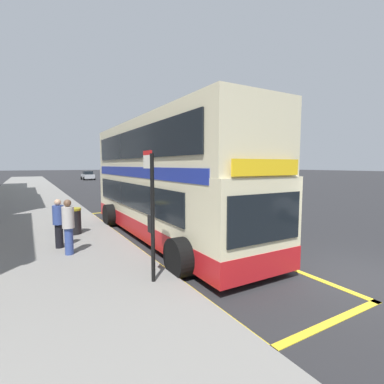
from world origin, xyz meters
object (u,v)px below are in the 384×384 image
at_px(bus_stop_sign, 151,206).
at_px(parked_car_silver_behind, 88,176).
at_px(pedestrian_waiting_near_sign, 59,222).
at_px(pedestrian_further_back, 68,225).
at_px(litter_bin, 73,221).
at_px(double_decker_bus, 164,184).

relative_size(bus_stop_sign, parked_car_silver_behind, 0.70).
xyz_separation_m(bus_stop_sign, parked_car_silver_behind, (7.38, 49.42, -1.05)).
xyz_separation_m(bus_stop_sign, pedestrian_waiting_near_sign, (-1.58, 3.87, -0.86)).
bearing_deg(parked_car_silver_behind, pedestrian_further_back, 80.51).
xyz_separation_m(pedestrian_further_back, litter_bin, (0.47, 2.60, -0.38)).
height_order(parked_car_silver_behind, pedestrian_further_back, pedestrian_further_back).
relative_size(double_decker_bus, pedestrian_waiting_near_sign, 6.87).
xyz_separation_m(double_decker_bus, litter_bin, (-3.06, 1.62, -1.42)).
xyz_separation_m(double_decker_bus, pedestrian_further_back, (-3.53, -0.98, -1.04)).
distance_m(parked_car_silver_behind, litter_bin, 44.61).
xyz_separation_m(bus_stop_sign, pedestrian_further_back, (-1.40, 2.98, -0.82)).
xyz_separation_m(double_decker_bus, parked_car_silver_behind, (5.24, 45.45, -1.26)).
bearing_deg(pedestrian_waiting_near_sign, bus_stop_sign, -67.79).
bearing_deg(litter_bin, parked_car_silver_behind, 79.27).
bearing_deg(parked_car_silver_behind, bus_stop_sign, 82.72).
bearing_deg(pedestrian_further_back, pedestrian_waiting_near_sign, 101.71).
relative_size(pedestrian_waiting_near_sign, litter_bin, 1.57).
xyz_separation_m(parked_car_silver_behind, pedestrian_further_back, (-8.77, -46.43, 0.22)).
height_order(double_decker_bus, bus_stop_sign, double_decker_bus).
xyz_separation_m(double_decker_bus, bus_stop_sign, (-2.13, -3.97, -0.22)).
distance_m(double_decker_bus, parked_car_silver_behind, 45.77).
distance_m(bus_stop_sign, pedestrian_further_back, 3.40).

